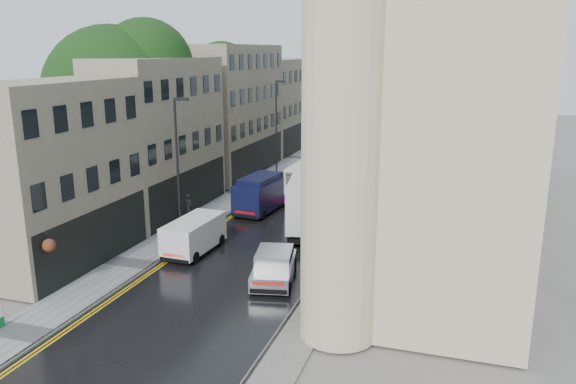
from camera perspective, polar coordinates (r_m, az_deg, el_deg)
The scene contains 15 objects.
road at distance 44.98m, azimuth 2.31°, elevation -0.76°, with size 9.00×85.00×0.02m, color black.
left_sidewalk at distance 46.80m, azimuth -4.61°, elevation -0.14°, with size 2.70×85.00×0.12m, color gray.
right_sidewalk at distance 43.90m, azimuth 9.12°, elevation -1.25°, with size 1.80×85.00×0.12m, color slate.
old_shop_row at distance 49.41m, azimuth -7.54°, elevation 7.56°, with size 4.50×56.00×12.00m, color gray, non-canonical shape.
modern_block at distance 40.70m, azimuth 16.06°, elevation 7.13°, with size 8.00×40.00×14.00m, color beige, non-canonical shape.
tree_near at distance 42.19m, azimuth -17.19°, elevation 7.21°, with size 10.56×10.56×13.89m, color black, non-canonical shape.
tree_far at distance 53.26m, azimuth -8.88°, elevation 8.24°, with size 9.24×9.24×12.46m, color black, non-canonical shape.
cream_bus at distance 44.50m, azimuth 0.68°, elevation 1.04°, with size 2.44×10.74×2.93m, color white, non-canonical shape.
white_lorry at distance 34.82m, azimuth 0.15°, elevation -2.01°, with size 2.15×7.18×3.77m, color silver, non-canonical shape.
silver_hatchback at distance 27.89m, azimuth -3.66°, elevation -8.57°, with size 1.93×4.41×1.66m, color silver, non-canonical shape.
white_van at distance 32.68m, azimuth -12.29°, elevation -5.00°, with size 1.97×4.60×2.08m, color white, non-canonical shape.
navy_van at distance 40.24m, azimuth -5.17°, elevation -0.52°, with size 2.22×5.54×2.83m, color black, non-canonical shape.
pedestrian at distance 39.41m, azimuth -10.07°, elevation -1.53°, with size 0.71×0.46×1.94m, color black.
lamp_post_near at distance 36.20m, azimuth -11.15°, elevation 2.49°, with size 0.97×0.22×8.65m, color #232326, non-canonical shape.
lamp_post_far at distance 53.61m, azimuth -1.20°, elevation 6.56°, with size 0.98×0.22×8.72m, color black, non-canonical shape.
Camera 1 is at (11.45, -14.41, 11.65)m, focal length 35.00 mm.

